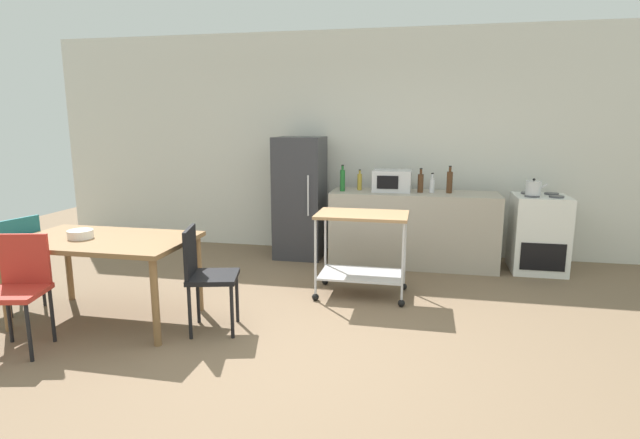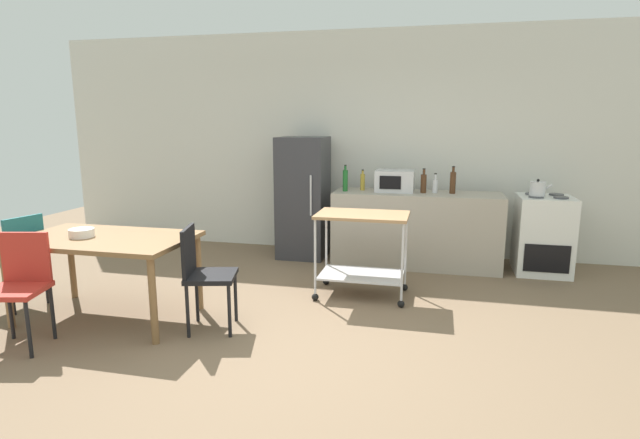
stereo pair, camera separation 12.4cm
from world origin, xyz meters
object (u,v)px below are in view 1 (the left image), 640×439
Objects in this scene: kitchen_cart at (362,241)px; bottle_wine at (343,180)px; chair_teal at (15,257)px; stove_oven at (539,233)px; refrigerator at (300,198)px; microwave at (392,181)px; bottle_olive_oil at (360,181)px; bottle_soda at (421,183)px; bottle_sesame_oil at (450,182)px; dining_table at (104,247)px; chair_red at (19,284)px; bottle_soy_sauce at (432,185)px; chair_black at (205,272)px; fruit_bowl at (80,234)px; kettle at (533,188)px.

bottle_wine reaches higher than kitchen_cart.
stove_oven reaches higher than chair_teal.
refrigerator reaches higher than microwave.
kitchen_cart is (-1.93, -1.27, 0.12)m from stove_oven.
bottle_olive_oil is (2.89, 2.38, 0.49)m from chair_teal.
bottle_sesame_oil is (0.34, 0.02, 0.02)m from bottle_soda.
bottle_wine is at bearing 52.92° from dining_table.
chair_red is 0.95m from chair_teal.
bottle_sesame_oil reaches higher than bottle_wine.
microwave is at bearing 179.17° from bottle_soy_sauce.
microwave is at bearing -43.73° from chair_black.
bottle_wine is 0.60m from microwave.
kitchen_cart is at bearing 120.98° from chair_teal.
bottle_soda reaches higher than dining_table.
chair_teal is 4.34m from bottle_soda.
chair_red is 1.00× the size of chair_black.
bottle_sesame_oil is at bearing 37.15° from fruit_bowl.
chair_teal is (-0.97, 0.04, -0.15)m from dining_table.
stove_oven is 2.00× the size of microwave.
bottle_olive_oil is 1.22× the size of fruit_bowl.
kitchen_cart is at bearing 27.49° from dining_table.
fruit_bowl is at bearing -135.91° from microwave.
refrigerator is 6.04× the size of bottle_olive_oil.
kitchen_cart is at bearing 26.41° from fruit_bowl.
bottle_soda is at bearing -168.99° from bottle_soy_sauce.
bottle_soda is (0.94, 0.07, -0.02)m from bottle_wine.
refrigerator is at bearing 177.82° from bottle_olive_oil.
microwave is at bearing 44.09° from fruit_bowl.
chair_red is (-0.30, -0.64, -0.15)m from dining_table.
microwave is at bearing 178.96° from bottle_sesame_oil.
kettle is (4.12, 2.32, 0.21)m from fruit_bowl.
bottle_sesame_oil reaches higher than chair_red.
chair_teal is 3.55m from bottle_wine.
bottle_soy_sauce is at bearing 40.36° from dining_table.
bottle_sesame_oil is (0.20, -0.01, 0.05)m from bottle_soy_sauce.
bottle_sesame_oil is (0.68, -0.01, 0.01)m from microwave.
chair_black is 0.97× the size of stove_oven.
stove_oven is 2.31m from kitchen_cart.
bottle_soda is 1.24× the size of bottle_soy_sauce.
refrigerator is 1.88m from bottle_sesame_oil.
bottle_soy_sauce reaches higher than dining_table.
chair_teal is 1.93× the size of microwave.
kitchen_cart is 2.79× the size of bottle_sesame_oil.
chair_teal is 1.92m from chair_black.
bottle_soy_sauce is 0.21m from bottle_sesame_oil.
bottle_olive_oil is 0.40m from microwave.
microwave reaches higher than bottle_olive_oil.
stove_oven is 3.13× the size of bottle_soda.
chair_red is 3.47× the size of bottle_olive_oil.
chair_black is at bearing 0.57° from fruit_bowl.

